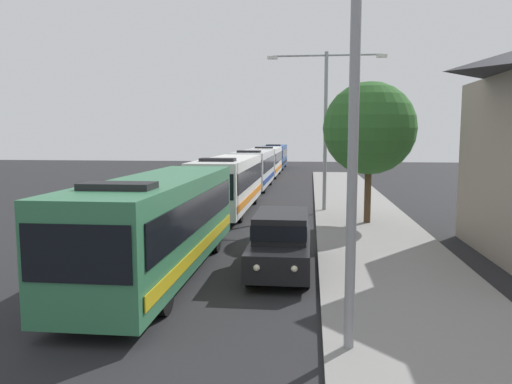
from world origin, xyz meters
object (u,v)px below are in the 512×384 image
object	(u,v)px
bus_middle	(254,168)
white_suv	(281,240)
roadside_tree	(369,128)
bus_rear	(275,156)
streetlamp_mid	(326,114)
streetlamp_near	(355,78)
bus_fourth_in_line	(267,160)
bus_lead	(161,221)
bus_second_in_line	(229,182)

from	to	relation	value
bus_middle	white_suv	size ratio (longest dim) A/B	2.09
roadside_tree	white_suv	bearing A→B (deg)	-113.20
bus_middle	bus_rear	size ratio (longest dim) A/B	0.92
bus_rear	white_suv	distance (m)	49.11
streetlamp_mid	streetlamp_near	bearing A→B (deg)	-90.00
bus_fourth_in_line	streetlamp_near	xyz separation A→B (m)	(5.40, -42.39, 3.72)
white_suv	roadside_tree	xyz separation A→B (m)	(3.65, 8.52, 3.62)
bus_fourth_in_line	streetlamp_mid	bearing A→B (deg)	-77.41
bus_rear	white_suv	world-z (taller)	bus_rear
bus_middle	streetlamp_near	size ratio (longest dim) A/B	1.22
bus_fourth_in_line	streetlamp_near	bearing A→B (deg)	-82.74
bus_lead	streetlamp_mid	world-z (taller)	streetlamp_mid
bus_middle	bus_fourth_in_line	bearing A→B (deg)	90.00
bus_lead	bus_fourth_in_line	bearing A→B (deg)	90.00
bus_rear	roadside_tree	bearing A→B (deg)	-79.70
bus_second_in_line	bus_middle	bearing A→B (deg)	90.00
bus_rear	white_suv	bearing A→B (deg)	-85.68
bus_lead	streetlamp_near	size ratio (longest dim) A/B	1.29
bus_fourth_in_line	roadside_tree	bearing A→B (deg)	-75.31
bus_lead	bus_middle	distance (m)	25.14
streetlamp_mid	bus_fourth_in_line	bearing A→B (deg)	102.59
bus_middle	streetlamp_near	distance (m)	30.94
bus_lead	bus_middle	xyz separation A→B (m)	(-0.00, 25.14, -0.00)
bus_second_in_line	bus_middle	world-z (taller)	same
bus_second_in_line	bus_middle	distance (m)	12.26
white_suv	roadside_tree	distance (m)	9.96
bus_rear	bus_middle	bearing A→B (deg)	-90.00
bus_middle	streetlamp_near	bearing A→B (deg)	-79.88
bus_middle	white_suv	xyz separation A→B (m)	(3.70, -24.41, -0.65)
bus_middle	streetlamp_near	world-z (taller)	streetlamp_near
roadside_tree	bus_rear	bearing A→B (deg)	100.30
streetlamp_near	streetlamp_mid	size ratio (longest dim) A/B	0.99
bus_middle	bus_rear	distance (m)	24.55
bus_lead	bus_fourth_in_line	size ratio (longest dim) A/B	1.00
bus_fourth_in_line	bus_rear	bearing A→B (deg)	90.00
streetlamp_mid	roadside_tree	world-z (taller)	streetlamp_mid
bus_lead	roadside_tree	size ratio (longest dim) A/B	1.66
bus_middle	streetlamp_mid	bearing A→B (deg)	-65.82
bus_lead	white_suv	world-z (taller)	bus_lead
bus_middle	bus_rear	xyz separation A→B (m)	(0.00, 24.55, 0.00)
streetlamp_near	bus_middle	bearing A→B (deg)	100.12
bus_lead	streetlamp_mid	distance (m)	14.69
roadside_tree	bus_middle	bearing A→B (deg)	114.83
streetlamp_mid	bus_rear	bearing A→B (deg)	98.40
bus_lead	bus_middle	world-z (taller)	same
roadside_tree	bus_fourth_in_line	bearing A→B (deg)	104.69
bus_middle	bus_fourth_in_line	distance (m)	12.15
bus_rear	streetlamp_near	distance (m)	55.18
bus_lead	bus_rear	xyz separation A→B (m)	(0.00, 49.69, 0.00)
white_suv	streetlamp_mid	size ratio (longest dim) A/B	0.58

